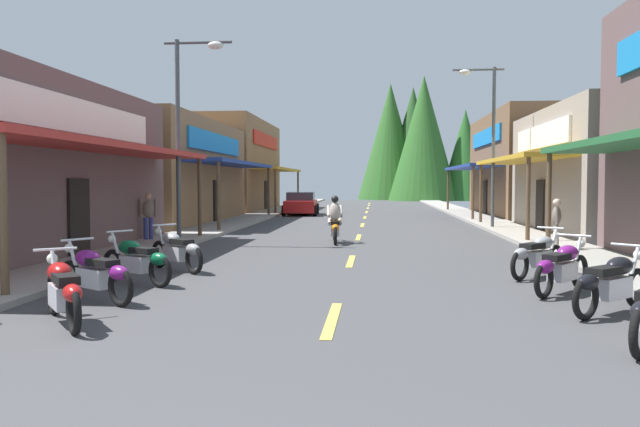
% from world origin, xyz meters
% --- Properties ---
extents(ground, '(10.29, 83.95, 0.10)m').
position_xyz_m(ground, '(0.00, 26.97, -0.05)').
color(ground, '#424244').
extents(sidewalk_left, '(2.01, 83.95, 0.12)m').
position_xyz_m(sidewalk_left, '(-6.15, 26.97, 0.06)').
color(sidewalk_left, '#9E9991').
rests_on(sidewalk_left, ground).
extents(sidewalk_right, '(2.01, 83.95, 0.12)m').
position_xyz_m(sidewalk_right, '(6.15, 26.97, 0.06)').
color(sidewalk_right, '#9E9991').
rests_on(sidewalk_right, ground).
extents(centerline_dashes, '(0.16, 58.48, 0.01)m').
position_xyz_m(centerline_dashes, '(0.00, 30.52, 0.01)').
color(centerline_dashes, '#E0C64C').
rests_on(centerline_dashes, ground).
extents(storefront_left_middle, '(8.30, 13.29, 5.00)m').
position_xyz_m(storefront_left_middle, '(-10.37, 28.52, 2.51)').
color(storefront_left_middle, olive).
rests_on(storefront_left_middle, ground).
extents(storefront_left_far, '(10.74, 13.01, 6.30)m').
position_xyz_m(storefront_left_far, '(-11.60, 42.33, 3.15)').
color(storefront_left_far, olive).
rests_on(storefront_left_far, ground).
extents(storefront_right_middle, '(9.06, 10.72, 4.89)m').
position_xyz_m(storefront_right_middle, '(10.75, 24.04, 2.45)').
color(storefront_right_middle, gray).
rests_on(storefront_right_middle, ground).
extents(storefront_right_far, '(10.17, 12.89, 5.99)m').
position_xyz_m(storefront_right_far, '(11.31, 36.69, 3.00)').
color(storefront_right_far, brown).
rests_on(storefront_right_far, ground).
extents(streetlamp_left, '(2.13, 0.30, 6.42)m').
position_xyz_m(streetlamp_left, '(-5.23, 17.70, 4.16)').
color(streetlamp_left, '#474C51').
rests_on(streetlamp_left, ground).
extents(streetlamp_right, '(2.13, 0.30, 6.82)m').
position_xyz_m(streetlamp_right, '(5.24, 25.55, 4.39)').
color(streetlamp_right, '#474C51').
rests_on(streetlamp_right, ground).
extents(motorcycle_parked_right_1, '(1.65, 1.51, 1.04)m').
position_xyz_m(motorcycle_parked_right_1, '(4.19, 8.30, 0.49)').
color(motorcycle_parked_right_1, black).
rests_on(motorcycle_parked_right_1, ground).
extents(motorcycle_parked_right_2, '(1.44, 1.71, 1.04)m').
position_xyz_m(motorcycle_parked_right_2, '(3.96, 10.04, 0.49)').
color(motorcycle_parked_right_2, black).
rests_on(motorcycle_parked_right_2, ground).
extents(motorcycle_parked_right_3, '(1.51, 1.65, 1.04)m').
position_xyz_m(motorcycle_parked_right_3, '(4.02, 11.98, 0.49)').
color(motorcycle_parked_right_3, black).
rests_on(motorcycle_parked_right_3, ground).
extents(motorcycle_parked_left_0, '(1.38, 1.76, 1.04)m').
position_xyz_m(motorcycle_parked_left_0, '(-3.75, 6.89, 0.49)').
color(motorcycle_parked_left_0, black).
rests_on(motorcycle_parked_left_0, ground).
extents(motorcycle_parked_left_1, '(1.84, 1.26, 1.04)m').
position_xyz_m(motorcycle_parked_left_1, '(-4.05, 8.55, 0.49)').
color(motorcycle_parked_left_1, black).
rests_on(motorcycle_parked_left_1, ground).
extents(motorcycle_parked_left_2, '(1.86, 1.23, 1.04)m').
position_xyz_m(motorcycle_parked_left_2, '(-4.05, 10.37, 0.49)').
color(motorcycle_parked_left_2, black).
rests_on(motorcycle_parked_left_2, ground).
extents(motorcycle_parked_left_3, '(1.67, 1.49, 1.04)m').
position_xyz_m(motorcycle_parked_left_3, '(-3.84, 12.21, 0.49)').
color(motorcycle_parked_left_3, black).
rests_on(motorcycle_parked_left_3, ground).
extents(rider_cruising_lead, '(0.61, 2.14, 1.57)m').
position_xyz_m(rider_cruising_lead, '(-0.72, 19.03, 0.66)').
color(rider_cruising_lead, black).
rests_on(rider_cruising_lead, ground).
extents(pedestrian_by_shop, '(0.33, 0.56, 1.54)m').
position_xyz_m(pedestrian_by_shop, '(5.69, 16.63, 0.89)').
color(pedestrian_by_shop, '#B2A599').
rests_on(pedestrian_by_shop, ground).
extents(pedestrian_waiting, '(0.48, 0.42, 1.66)m').
position_xyz_m(pedestrian_waiting, '(-6.85, 18.54, 0.96)').
color(pedestrian_waiting, '#333F8C').
rests_on(pedestrian_waiting, ground).
extents(parked_car_curbside, '(2.23, 4.38, 1.40)m').
position_xyz_m(parked_car_curbside, '(-3.94, 36.53, 0.69)').
color(parked_car_curbside, '#B21919').
rests_on(parked_car_curbside, ground).
extents(treeline_backdrop, '(14.63, 12.02, 13.62)m').
position_xyz_m(treeline_backdrop, '(4.64, 70.62, 6.33)').
color(treeline_backdrop, '#275E23').
rests_on(treeline_backdrop, ground).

